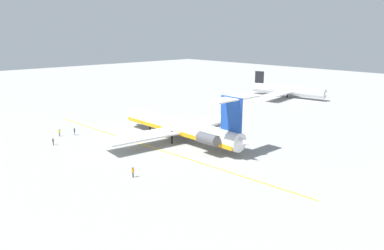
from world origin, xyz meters
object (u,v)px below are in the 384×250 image
(ground_crew_near_nose, at_px, (74,131))
(ground_crew_starboard, at_px, (133,171))
(ground_crew_portside, at_px, (59,131))
(safety_cone_nose, at_px, (162,116))
(airliner_far_left, at_px, (290,90))
(main_jetliner, at_px, (182,127))
(ground_crew_near_tail, at_px, (53,140))

(ground_crew_near_nose, height_order, ground_crew_starboard, ground_crew_starboard)
(ground_crew_portside, relative_size, ground_crew_starboard, 0.99)
(ground_crew_portside, height_order, safety_cone_nose, ground_crew_portside)
(safety_cone_nose, bearing_deg, ground_crew_portside, -89.33)
(ground_crew_starboard, height_order, safety_cone_nose, ground_crew_starboard)
(airliner_far_left, relative_size, safety_cone_nose, 53.83)
(main_jetliner, xyz_separation_m, ground_crew_portside, (-22.17, -18.36, -2.04))
(ground_crew_near_nose, bearing_deg, main_jetliner, 164.47)
(ground_crew_near_tail, relative_size, ground_crew_portside, 0.91)
(ground_crew_starboard, bearing_deg, ground_crew_portside, 58.58)
(ground_crew_near_tail, bearing_deg, airliner_far_left, 48.00)
(airliner_far_left, bearing_deg, ground_crew_near_nose, -101.55)
(airliner_far_left, height_order, ground_crew_starboard, airliner_far_left)
(airliner_far_left, xyz_separation_m, ground_crew_portside, (-6.36, -84.89, -1.46))
(main_jetliner, xyz_separation_m, ground_crew_starboard, (10.59, -20.18, -2.03))
(airliner_far_left, xyz_separation_m, ground_crew_near_nose, (-4.88, -81.89, -1.49))
(ground_crew_near_tail, distance_m, safety_cone_nose, 34.93)
(ground_crew_portside, xyz_separation_m, safety_cone_nose, (-0.36, 30.35, -0.87))
(main_jetliner, xyz_separation_m, safety_cone_nose, (-22.53, 11.98, -2.91))
(main_jetliner, relative_size, airliner_far_left, 1.35)
(ground_crew_near_nose, relative_size, safety_cone_nose, 3.19)
(safety_cone_nose, bearing_deg, airliner_far_left, 82.98)
(airliner_far_left, relative_size, ground_crew_near_nose, 16.88)
(main_jetliner, height_order, ground_crew_near_tail, main_jetliner)
(main_jetliner, distance_m, ground_crew_starboard, 22.88)
(ground_crew_near_nose, height_order, safety_cone_nose, ground_crew_near_nose)
(airliner_far_left, bearing_deg, ground_crew_portside, -102.43)
(ground_crew_near_tail, bearing_deg, safety_cone_nose, 58.66)
(airliner_far_left, bearing_deg, ground_crew_starboard, -81.21)
(main_jetliner, height_order, safety_cone_nose, main_jetliner)
(ground_crew_starboard, distance_m, safety_cone_nose, 46.17)
(ground_crew_near_tail, height_order, ground_crew_portside, ground_crew_portside)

